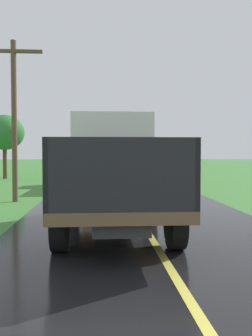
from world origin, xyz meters
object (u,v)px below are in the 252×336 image
(banana_truck_near, at_px, (113,168))
(roadside_tree_near_left, at_px, (4,133))
(banana_truck_far, at_px, (104,159))
(utility_pole_roadside, at_px, (14,114))

(banana_truck_near, xyz_separation_m, roadside_tree_near_left, (-7.02, 17.39, 1.79))
(banana_truck_far, xyz_separation_m, utility_pole_roadside, (-3.43, -6.81, 1.83))
(banana_truck_far, bearing_deg, banana_truck_near, -89.60)
(roadside_tree_near_left, bearing_deg, utility_pole_roadside, -74.27)
(banana_truck_near, bearing_deg, utility_pole_roadside, 125.40)
(banana_truck_near, distance_m, roadside_tree_near_left, 18.84)
(utility_pole_roadside, bearing_deg, roadside_tree_near_left, 105.73)
(banana_truck_near, height_order, banana_truck_far, same)
(utility_pole_roadside, xyz_separation_m, roadside_tree_near_left, (-3.51, 12.45, -0.05))
(banana_truck_far, distance_m, utility_pole_roadside, 7.84)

